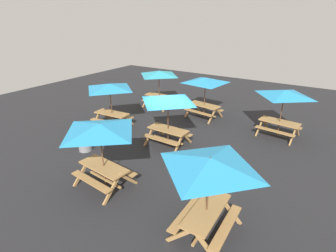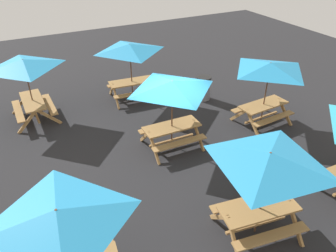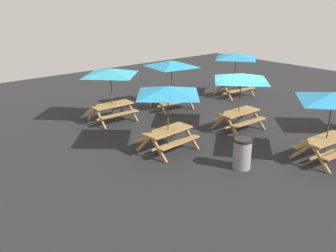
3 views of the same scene
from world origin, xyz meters
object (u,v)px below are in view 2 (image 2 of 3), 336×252
Objects in this scene: picnic_table_0 at (172,91)px; picnic_table_6 at (130,52)px; trash_bin_gray at (204,88)px; picnic_table_2 at (25,68)px; picnic_table_4 at (268,165)px; picnic_table_1 at (269,71)px; picnic_table_5 at (59,223)px.

picnic_table_6 is at bearing -91.08° from picnic_table_0.
picnic_table_0 reaches higher than trash_bin_gray.
picnic_table_6 is 2.38× the size of trash_bin_gray.
picnic_table_6 reaches higher than trash_bin_gray.
picnic_table_2 is 8.71m from picnic_table_4.
picnic_table_2 is (7.23, -4.04, 0.00)m from picnic_table_1.
picnic_table_4 and picnic_table_6 have the same top height.
picnic_table_2 is at bearing -45.33° from picnic_table_0.
picnic_table_0 is 3.57m from picnic_table_1.
picnic_table_6 is (3.42, -3.95, 0.00)m from picnic_table_1.
trash_bin_gray is (-2.71, -2.40, -1.49)m from picnic_table_0.
picnic_table_0 is 1.00× the size of picnic_table_1.
picnic_table_1 is 1.00× the size of picnic_table_6.
picnic_table_2 is at bearing -55.95° from picnic_table_4.
trash_bin_gray is (-2.57, 1.37, -1.49)m from picnic_table_6.
picnic_table_1 is 0.83× the size of picnic_table_4.
trash_bin_gray is (-6.70, -6.00, -1.49)m from picnic_table_5.
picnic_table_1 is 3.10m from trash_bin_gray.
trash_bin_gray is at bearing -131.08° from picnic_table_5.
picnic_table_1 is 2.38× the size of trash_bin_gray.
picnic_table_4 is 1.20× the size of picnic_table_5.
picnic_table_4 is at bearing -178.26° from picnic_table_5.
picnic_table_0 and picnic_table_6 have the same top height.
trash_bin_gray is at bearing -75.85° from picnic_table_1.
picnic_table_4 is at bearing 67.93° from trash_bin_gray.
picnic_table_2 and picnic_table_5 have the same top height.
picnic_table_1 is 1.00× the size of picnic_table_5.
picnic_table_5 is at bearing 20.26° from picnic_table_1.
picnic_table_0 is 3.77m from picnic_table_6.
picnic_table_6 is 3.27m from trash_bin_gray.
picnic_table_0 is at bearing -79.91° from picnic_table_4.
trash_bin_gray is (-2.59, -6.38, -1.49)m from picnic_table_4.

